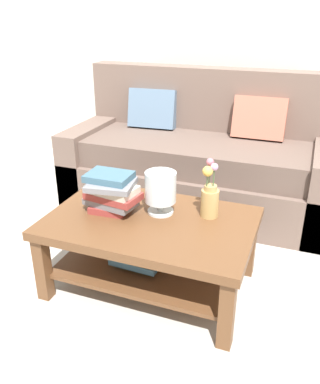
# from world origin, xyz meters

# --- Properties ---
(ground_plane) EXTENTS (10.00, 10.00, 0.00)m
(ground_plane) POSITION_xyz_m (0.00, 0.00, 0.00)
(ground_plane) COLOR #B7B2A8
(back_wall) EXTENTS (6.40, 0.12, 2.70)m
(back_wall) POSITION_xyz_m (0.00, 1.65, 1.35)
(back_wall) COLOR beige
(back_wall) RESTS_ON ground
(couch) EXTENTS (2.10, 0.90, 1.06)m
(couch) POSITION_xyz_m (-0.04, 0.79, 0.36)
(couch) COLOR brown
(couch) RESTS_ON ground
(coffee_table) EXTENTS (1.13, 0.74, 0.44)m
(coffee_table) POSITION_xyz_m (0.01, -0.42, 0.32)
(coffee_table) COLOR brown
(coffee_table) RESTS_ON ground
(book_stack_main) EXTENTS (0.33, 0.26, 0.22)m
(book_stack_main) POSITION_xyz_m (-0.23, -0.40, 0.55)
(book_stack_main) COLOR #993833
(book_stack_main) RESTS_ON coffee_table
(glass_hurricane_vase) EXTENTS (0.17, 0.17, 0.24)m
(glass_hurricane_vase) POSITION_xyz_m (0.04, -0.32, 0.58)
(glass_hurricane_vase) COLOR silver
(glass_hurricane_vase) RESTS_ON coffee_table
(flower_pitcher) EXTENTS (0.10, 0.10, 0.33)m
(flower_pitcher) POSITION_xyz_m (0.30, -0.26, 0.56)
(flower_pitcher) COLOR tan
(flower_pitcher) RESTS_ON coffee_table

